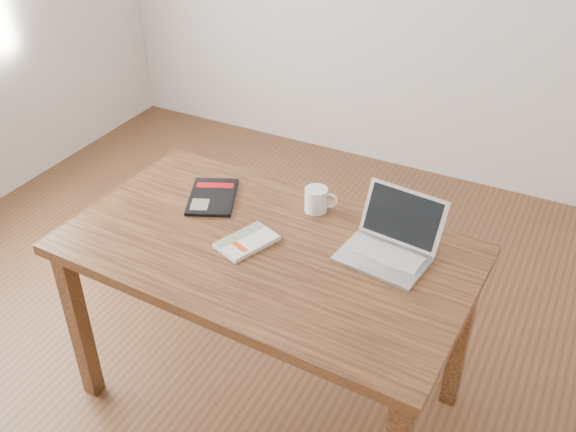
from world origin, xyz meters
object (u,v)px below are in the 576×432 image
at_px(black_guidebook, 212,197).
at_px(coffee_mug, 317,199).
at_px(desk, 267,266).
at_px(white_guidebook, 247,242).
at_px(laptop, 390,243).

relative_size(black_guidebook, coffee_mug, 2.54).
height_order(desk, white_guidebook, white_guidebook).
height_order(white_guidebook, black_guidebook, white_guidebook).
bearing_deg(white_guidebook, black_guidebook, 164.54).
height_order(desk, coffee_mug, coffee_mug).
height_order(desk, laptop, laptop).
xyz_separation_m(white_guidebook, laptop, (0.45, 0.17, 0.03)).
xyz_separation_m(desk, coffee_mug, (0.06, 0.28, 0.14)).
relative_size(black_guidebook, laptop, 0.96).
height_order(white_guidebook, coffee_mug, coffee_mug).
distance_m(desk, coffee_mug, 0.31).
bearing_deg(black_guidebook, desk, -51.59).
relative_size(desk, laptop, 4.53).
bearing_deg(coffee_mug, black_guidebook, 175.52).
bearing_deg(black_guidebook, white_guidebook, -60.38).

